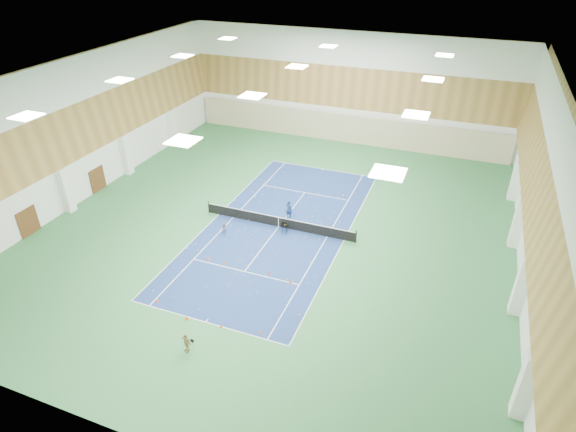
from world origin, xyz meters
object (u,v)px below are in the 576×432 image
Objects in this scene: coach at (289,209)px; ball_cart at (285,228)px; child_apron at (186,342)px; tennis_net at (279,221)px; child_court at (224,229)px.

ball_cart is (0.51, -2.30, -0.41)m from coach.
ball_cart is at bearing 102.12° from child_apron.
tennis_net reaches higher than child_court.
child_court reaches higher than ball_cart.
tennis_net is 14.30m from child_apron.
tennis_net is 1.74m from coach.
coach reaches higher than ball_cart.
tennis_net is 13.00× the size of child_court.
child_apron reaches higher than tennis_net.
child_court is 0.76× the size of child_apron.
tennis_net reaches higher than ball_cart.
child_court is (-3.85, -4.20, -0.34)m from coach.
child_apron is at bearing -89.34° from tennis_net.
coach is at bearing 35.21° from child_court.
child_court is at bearing 122.28° from child_apron.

